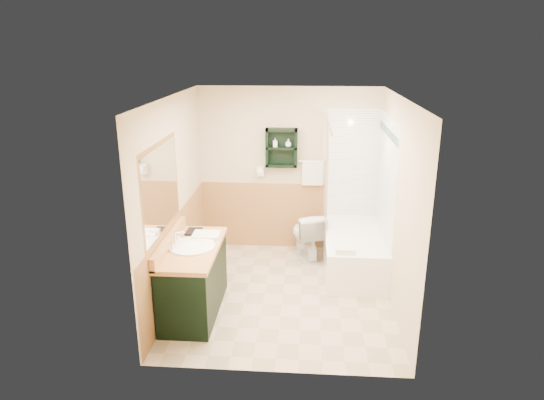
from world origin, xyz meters
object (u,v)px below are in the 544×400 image
(soap_bottle_a, at_px, (275,145))
(toilet, at_px, (306,235))
(wall_shelf, at_px, (282,148))
(vanity_book, at_px, (186,223))
(hair_dryer, at_px, (261,171))
(vanity, at_px, (194,279))
(bathtub, at_px, (354,252))
(soap_bottle_b, at_px, (288,144))

(soap_bottle_a, bearing_deg, toilet, -32.19)
(wall_shelf, relative_size, vanity_book, 2.30)
(vanity_book, bearing_deg, toilet, 38.33)
(hair_dryer, xyz_separation_m, vanity, (-0.59, -1.89, -0.80))
(hair_dryer, distance_m, soap_bottle_a, 0.45)
(vanity, distance_m, vanity_book, 0.69)
(vanity, xyz_separation_m, toilet, (1.28, 1.56, -0.06))
(wall_shelf, bearing_deg, soap_bottle_a, -176.87)
(soap_bottle_a, bearing_deg, vanity, -113.36)
(hair_dryer, bearing_deg, toilet, -25.67)
(vanity_book, bearing_deg, vanity, -68.82)
(soap_bottle_a, bearing_deg, wall_shelf, 3.13)
(hair_dryer, bearing_deg, bathtub, -27.79)
(vanity, relative_size, soap_bottle_a, 9.84)
(hair_dryer, height_order, bathtub, hair_dryer)
(soap_bottle_b, bearing_deg, soap_bottle_a, 180.00)
(vanity, distance_m, soap_bottle_a, 2.35)
(vanity_book, distance_m, soap_bottle_b, 1.97)
(toilet, bearing_deg, soap_bottle_b, -65.40)
(bathtub, relative_size, toilet, 2.13)
(wall_shelf, height_order, toilet, wall_shelf)
(toilet, xyz_separation_m, soap_bottle_a, (-0.47, 0.30, 1.25))
(soap_bottle_a, xyz_separation_m, soap_bottle_b, (0.19, 0.00, 0.01))
(wall_shelf, distance_m, soap_bottle_a, 0.10)
(bathtub, height_order, soap_bottle_b, soap_bottle_b)
(hair_dryer, xyz_separation_m, vanity_book, (-0.76, -1.46, -0.28))
(toilet, bearing_deg, hair_dryer, -44.81)
(vanity, bearing_deg, vanity_book, 111.16)
(wall_shelf, bearing_deg, hair_dryer, 175.24)
(hair_dryer, relative_size, toilet, 0.34)
(hair_dryer, distance_m, toilet, 1.14)
(toilet, xyz_separation_m, soap_bottle_b, (-0.28, 0.30, 1.26))
(vanity, bearing_deg, hair_dryer, 72.53)
(wall_shelf, xyz_separation_m, vanity, (-0.89, -1.87, -1.15))
(wall_shelf, xyz_separation_m, vanity_book, (-1.06, -1.44, -0.63))
(bathtub, relative_size, vanity_book, 6.28)
(wall_shelf, bearing_deg, toilet, -38.45)
(hair_dryer, height_order, toilet, hair_dryer)
(wall_shelf, distance_m, bathtub, 1.78)
(wall_shelf, distance_m, vanity_book, 1.89)
(vanity_book, height_order, soap_bottle_a, soap_bottle_a)
(wall_shelf, relative_size, hair_dryer, 2.29)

